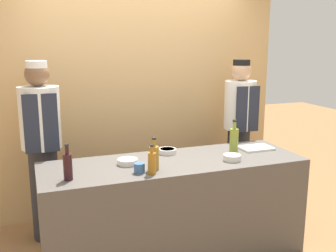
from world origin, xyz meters
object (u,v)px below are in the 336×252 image
at_px(chef_left, 42,146).
at_px(bottle_vinegar, 154,157).
at_px(sauce_bowl_purple, 128,161).
at_px(bottle_wine, 68,166).
at_px(chef_right, 239,129).
at_px(sauce_bowl_white, 167,151).
at_px(cup_blue, 139,168).
at_px(bottle_amber, 152,163).
at_px(cutting_board, 256,148).
at_px(sauce_bowl_yellow, 232,157).
at_px(bottle_oil, 234,140).

bearing_deg(chef_left, bottle_vinegar, -46.72).
height_order(sauce_bowl_purple, chef_left, chef_left).
bearing_deg(bottle_wine, chef_right, 24.28).
height_order(sauce_bowl_white, bottle_wine, bottle_wine).
bearing_deg(bottle_vinegar, chef_left, 133.28).
bearing_deg(chef_left, bottle_wine, -80.59).
xyz_separation_m(sauce_bowl_white, cup_blue, (-0.39, -0.43, 0.01)).
bearing_deg(chef_right, bottle_amber, -143.94).
xyz_separation_m(cutting_board, chef_right, (0.18, 0.63, 0.04)).
distance_m(sauce_bowl_purple, chef_left, 0.94).
relative_size(sauce_bowl_yellow, bottle_wine, 0.55).
relative_size(bottle_wine, bottle_vinegar, 1.04).
xyz_separation_m(bottle_oil, chef_left, (-1.68, 0.65, -0.07)).
bearing_deg(cutting_board, bottle_wine, -171.81).
distance_m(sauce_bowl_yellow, chef_left, 1.77).
distance_m(cutting_board, cup_blue, 1.28).
distance_m(bottle_wine, chef_left, 0.90).
height_order(cutting_board, chef_left, chef_left).
relative_size(sauce_bowl_white, chef_left, 0.10).
relative_size(sauce_bowl_purple, bottle_vinegar, 0.63).
height_order(sauce_bowl_purple, sauce_bowl_white, sauce_bowl_purple).
xyz_separation_m(bottle_amber, bottle_oil, (0.90, 0.32, 0.03)).
xyz_separation_m(bottle_wine, cup_blue, (0.54, -0.02, -0.07)).
relative_size(sauce_bowl_white, bottle_wine, 0.59).
bearing_deg(cutting_board, chef_left, 162.00).
distance_m(bottle_amber, cup_blue, 0.12).
distance_m(cutting_board, bottle_wine, 1.81).
xyz_separation_m(cutting_board, bottle_amber, (-1.16, -0.34, 0.08)).
xyz_separation_m(sauce_bowl_yellow, cup_blue, (-0.85, -0.04, 0.01)).
xyz_separation_m(bottle_amber, cup_blue, (-0.08, 0.06, -0.05)).
xyz_separation_m(bottle_oil, cup_blue, (-0.99, -0.26, -0.08)).
bearing_deg(bottle_amber, cutting_board, 16.54).
bearing_deg(cutting_board, sauce_bowl_yellow, -148.31).
height_order(sauce_bowl_purple, chef_right, chef_right).
bearing_deg(cup_blue, cutting_board, 12.78).
bearing_deg(sauce_bowl_purple, bottle_wine, -157.17).
bearing_deg(chef_right, bottle_oil, -123.70).
xyz_separation_m(bottle_wine, bottle_oil, (1.53, 0.24, 0.01)).
bearing_deg(bottle_amber, sauce_bowl_purple, 111.50).
bearing_deg(sauce_bowl_yellow, bottle_oil, 57.98).
xyz_separation_m(sauce_bowl_white, bottle_amber, (-0.31, -0.50, 0.07)).
height_order(chef_left, chef_right, chef_left).
distance_m(bottle_wine, cup_blue, 0.55).
relative_size(cutting_board, cup_blue, 3.52).
distance_m(sauce_bowl_yellow, bottle_vinegar, 0.72).
bearing_deg(cup_blue, chef_left, 127.18).
height_order(sauce_bowl_yellow, bottle_vinegar, bottle_vinegar).
xyz_separation_m(sauce_bowl_purple, bottle_oil, (1.02, 0.02, 0.09)).
xyz_separation_m(cutting_board, bottle_vinegar, (-1.11, -0.25, 0.09)).
distance_m(sauce_bowl_purple, bottle_vinegar, 0.28).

